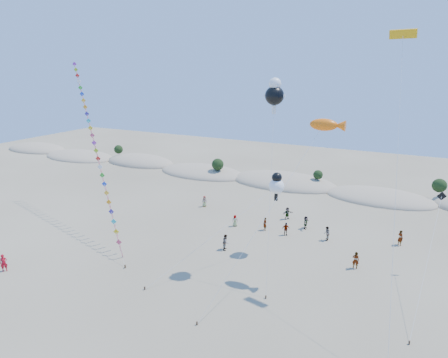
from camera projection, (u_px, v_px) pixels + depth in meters
ground at (93, 347)px, 27.12m from camera, size 160.00×160.00×0.00m
dune_ridge at (288, 183)px, 65.50m from camera, size 145.30×11.49×5.57m
kite_train at (94, 141)px, 46.73m from camera, size 21.20×15.67×20.74m
fish_kite at (327, 125)px, 32.75m from camera, size 8.22×12.48×15.22m
cartoon_kite_low at (276, 184)px, 39.35m from camera, size 8.96×13.38×9.02m
cartoon_kite_high at (275, 93)px, 34.01m from camera, size 2.98×6.97×18.66m
parafoil_kite at (403, 42)px, 29.19m from camera, size 3.20×13.48×22.40m
dark_kite at (433, 234)px, 33.01m from camera, size 2.14×13.00×8.23m
flyer_foreground at (4, 263)px, 37.06m from camera, size 0.74×0.79×1.82m
beachgoers at (299, 230)px, 44.96m from camera, size 32.78×12.79×1.82m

